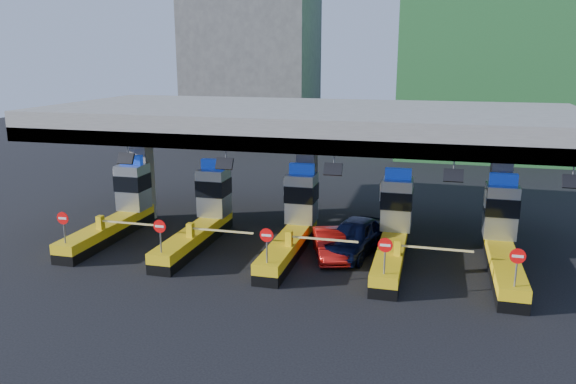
# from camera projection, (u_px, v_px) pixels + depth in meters

# --- Properties ---
(ground) EXTENTS (120.00, 120.00, 0.00)m
(ground) POSITION_uv_depth(u_px,v_px,m) (293.00, 250.00, 28.71)
(ground) COLOR black
(ground) RESTS_ON ground
(toll_canopy) EXTENTS (28.00, 12.09, 7.00)m
(toll_canopy) POSITION_uv_depth(u_px,v_px,m) (307.00, 124.00, 29.94)
(toll_canopy) COLOR slate
(toll_canopy) RESTS_ON ground
(toll_lane_far_left) EXTENTS (4.43, 8.00, 4.16)m
(toll_lane_far_left) POSITION_uv_depth(u_px,v_px,m) (120.00, 209.00, 31.11)
(toll_lane_far_left) COLOR black
(toll_lane_far_left) RESTS_ON ground
(toll_lane_left) EXTENTS (4.43, 8.00, 4.16)m
(toll_lane_left) POSITION_uv_depth(u_px,v_px,m) (204.00, 215.00, 29.88)
(toll_lane_left) COLOR black
(toll_lane_left) RESTS_ON ground
(toll_lane_center) EXTENTS (4.43, 8.00, 4.16)m
(toll_lane_center) POSITION_uv_depth(u_px,v_px,m) (295.00, 222.00, 28.64)
(toll_lane_center) COLOR black
(toll_lane_center) RESTS_ON ground
(toll_lane_right) EXTENTS (4.43, 8.00, 4.16)m
(toll_lane_right) POSITION_uv_depth(u_px,v_px,m) (394.00, 230.00, 27.40)
(toll_lane_right) COLOR black
(toll_lane_right) RESTS_ON ground
(toll_lane_far_right) EXTENTS (4.43, 8.00, 4.16)m
(toll_lane_far_right) POSITION_uv_depth(u_px,v_px,m) (502.00, 238.00, 26.16)
(toll_lane_far_right) COLOR black
(toll_lane_far_right) RESTS_ON ground
(bg_building_scaffold) EXTENTS (18.00, 12.00, 28.00)m
(bg_building_scaffold) POSITION_uv_depth(u_px,v_px,m) (502.00, 7.00, 52.45)
(bg_building_scaffold) COLOR #1E5926
(bg_building_scaffold) RESTS_ON ground
(bg_building_concrete) EXTENTS (14.00, 10.00, 18.00)m
(bg_building_concrete) POSITION_uv_depth(u_px,v_px,m) (252.00, 61.00, 63.84)
(bg_building_concrete) COLOR #4C4C49
(bg_building_concrete) RESTS_ON ground
(van) EXTENTS (3.20, 5.53, 1.77)m
(van) POSITION_uv_depth(u_px,v_px,m) (354.00, 237.00, 27.96)
(van) COLOR black
(van) RESTS_ON ground
(red_car) EXTENTS (2.60, 4.31, 1.34)m
(red_car) POSITION_uv_depth(u_px,v_px,m) (330.00, 244.00, 27.52)
(red_car) COLOR #B0110D
(red_car) RESTS_ON ground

